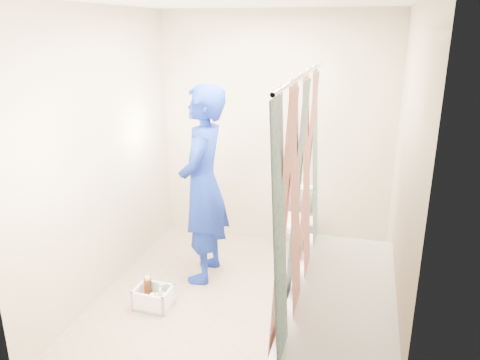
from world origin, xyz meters
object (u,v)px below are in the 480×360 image
(bathtub, at_px, (341,319))
(plumber, at_px, (203,186))
(toilet, at_px, (297,221))
(cleaning_caddy, at_px, (155,298))

(bathtub, bearing_deg, plumber, 148.91)
(toilet, height_order, cleaning_caddy, toilet)
(plumber, xyz_separation_m, cleaning_caddy, (-0.23, -0.62, -0.81))
(plumber, relative_size, cleaning_caddy, 6.00)
(bathtub, xyz_separation_m, plumber, (-1.29, 0.78, 0.62))
(bathtub, relative_size, toilet, 2.63)
(plumber, bearing_deg, toilet, 130.61)
(cleaning_caddy, bearing_deg, bathtub, -4.69)
(toilet, bearing_deg, cleaning_caddy, -132.14)
(bathtub, height_order, toilet, toilet)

